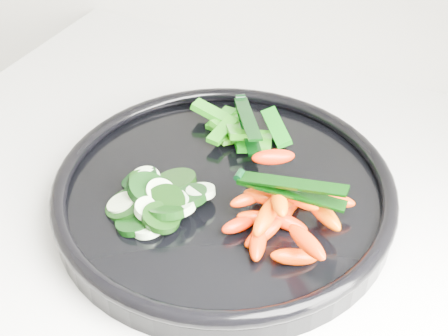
% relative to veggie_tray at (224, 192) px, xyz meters
% --- Properties ---
extents(veggie_tray, '(0.46, 0.46, 0.04)m').
position_rel_veggie_tray_xyz_m(veggie_tray, '(0.00, 0.00, 0.00)').
color(veggie_tray, black).
rests_on(veggie_tray, counter).
extents(cucumber_pile, '(0.12, 0.13, 0.04)m').
position_rel_veggie_tray_xyz_m(cucumber_pile, '(-0.06, -0.05, 0.01)').
color(cucumber_pile, black).
rests_on(cucumber_pile, veggie_tray).
extents(carrot_pile, '(0.13, 0.15, 0.05)m').
position_rel_veggie_tray_xyz_m(carrot_pile, '(0.08, -0.02, 0.02)').
color(carrot_pile, red).
rests_on(carrot_pile, veggie_tray).
extents(pepper_pile, '(0.14, 0.09, 0.04)m').
position_rel_veggie_tray_xyz_m(pepper_pile, '(-0.03, 0.10, 0.01)').
color(pepper_pile, '#226309').
rests_on(pepper_pile, veggie_tray).
extents(tong_carrot, '(0.11, 0.02, 0.02)m').
position_rel_veggie_tray_xyz_m(tong_carrot, '(0.08, -0.02, 0.05)').
color(tong_carrot, black).
rests_on(tong_carrot, carrot_pile).
extents(tong_pepper, '(0.08, 0.10, 0.02)m').
position_rel_veggie_tray_xyz_m(tong_pepper, '(-0.02, 0.10, 0.03)').
color(tong_pepper, black).
rests_on(tong_pepper, pepper_pile).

